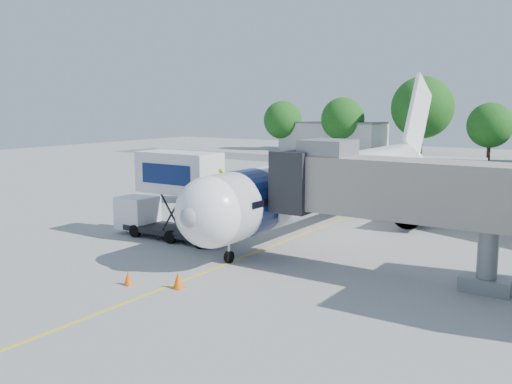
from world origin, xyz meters
The scene contains 14 objects.
ground centered at (0.00, 0.00, 0.00)m, with size 160.00×160.00×0.00m, color #969694.
guidance_line centered at (0.00, 0.00, 0.01)m, with size 0.15×70.00×0.01m, color yellow.
taxiway_strip centered at (0.00, 42.00, 0.00)m, with size 120.00×10.00×0.01m, color #59595B.
aircraft centered at (0.00, 4.12, 2.95)m, with size 34.17×37.73×11.35m.
jet_bridge centered at (7.99, -7.00, 4.34)m, with size 13.90×3.20×6.60m.
catering_hiloader centered at (-6.27, -7.00, 2.76)m, with size 8.50×2.44×5.50m.
ground_tug centered at (-2.88, -15.39, 0.72)m, with size 3.69×2.30×1.38m.
safety_cone_a centered at (-1.69, -15.17, 0.32)m, with size 0.42×0.42×0.67m.
safety_cone_b centered at (0.60, -14.25, 0.38)m, with size 0.50×0.50×0.79m.
outbuilding_left centered at (-28.00, 60.00, 2.66)m, with size 18.40×8.40×5.30m.
tree_a centered at (-36.76, 57.06, 5.43)m, with size 7.02×7.02×8.95m.
tree_b centered at (-24.87, 57.36, 5.78)m, with size 7.48×7.48×9.53m.
tree_c centered at (-11.85, 59.68, 7.81)m, with size 10.09×10.09×12.86m.
tree_d centered at (-0.78, 57.32, 5.23)m, with size 6.76×6.76×8.62m.
Camera 1 is at (17.59, -33.27, 8.41)m, focal length 40.00 mm.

